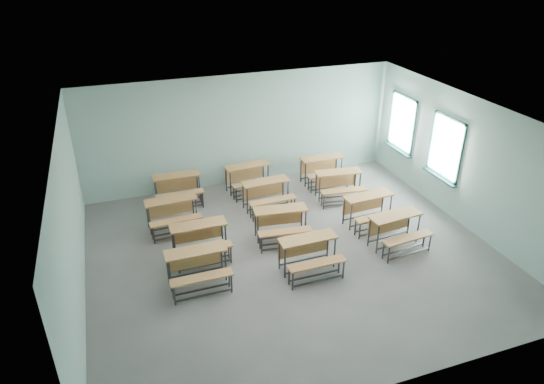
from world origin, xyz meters
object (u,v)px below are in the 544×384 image
Objects in this scene: desk_unit_r2c0 at (172,210)px; desk_unit_r3c0 at (178,185)px; desk_unit_r1c1 at (282,220)px; desk_unit_r1c2 at (370,206)px; desk_unit_r3c1 at (249,175)px; desk_unit_r2c2 at (339,182)px; desk_unit_r1c0 at (200,236)px; desk_unit_r0c0 at (197,263)px; desk_unit_r0c2 at (398,227)px; desk_unit_r2c1 at (267,191)px; desk_unit_r0c1 at (309,251)px; desk_unit_r3c2 at (323,167)px.

desk_unit_r3c0 is at bearing 72.20° from desk_unit_r2c0.
desk_unit_r1c1 is 1.04× the size of desk_unit_r1c2.
desk_unit_r1c1 is 2.67m from desk_unit_r3c1.
desk_unit_r1c0 is at bearing -153.05° from desk_unit_r2c2.
desk_unit_r1c0 is 1.96m from desk_unit_r1c1.
desk_unit_r0c0 is at bearing -91.98° from desk_unit_r3c0.
desk_unit_r1c1 is 2.31m from desk_unit_r1c2.
desk_unit_r0c0 and desk_unit_r0c2 have the same top height.
desk_unit_r2c0 and desk_unit_r2c1 have the same top height.
desk_unit_r2c2 is (2.08, 2.78, 0.00)m from desk_unit_r0c1.
desk_unit_r0c0 is at bearing 173.00° from desk_unit_r0c2.
desk_unit_r2c1 is at bearing 139.73° from desk_unit_r1c2.
desk_unit_r2c1 is (2.51, 0.20, 0.00)m from desk_unit_r2c0.
desk_unit_r3c1 is (2.00, 0.00, 0.00)m from desk_unit_r3c0.
desk_unit_r1c2 is at bearing 5.02° from desk_unit_r1c1.
desk_unit_r0c1 is at bearing -152.92° from desk_unit_r1c2.
desk_unit_r2c2 and desk_unit_r3c0 have the same top height.
desk_unit_r0c0 and desk_unit_r3c0 have the same top height.
desk_unit_r0c2 is at bearing -63.58° from desk_unit_r3c1.
desk_unit_r3c0 is (-4.20, 1.25, 0.00)m from desk_unit_r2c2.
desk_unit_r0c0 is at bearing -141.83° from desk_unit_r3c2.
desk_unit_r2c1 is at bearing 91.11° from desk_unit_r1c1.
desk_unit_r0c2 and desk_unit_r2c2 have the same top height.
desk_unit_r0c0 is 4.32m from desk_unit_r3c1.
desk_unit_r1c0 is at bearing 75.07° from desk_unit_r0c0.
desk_unit_r3c1 is at bearing 58.73° from desk_unit_r0c0.
desk_unit_r1c1 and desk_unit_r2c0 have the same top height.
desk_unit_r1c1 is at bearing 1.66° from desk_unit_r1c0.
desk_unit_r0c1 is (2.34, -0.33, 0.00)m from desk_unit_r0c0.
desk_unit_r1c1 is at bearing 24.87° from desk_unit_r0c0.
desk_unit_r3c2 is (4.16, 2.52, 0.00)m from desk_unit_r1c0.
desk_unit_r1c0 and desk_unit_r1c2 have the same top height.
desk_unit_r0c2 is 2.58m from desk_unit_r2c2.
desk_unit_r1c1 is 1.04× the size of desk_unit_r2c1.
desk_unit_r0c1 is at bearing 179.73° from desk_unit_r0c2.
desk_unit_r3c0 is at bearing 90.94° from desk_unit_r1c0.
desk_unit_r1c2 is 1.02× the size of desk_unit_r3c0.
desk_unit_r2c2 is (2.05, -0.11, 0.00)m from desk_unit_r2c1.
desk_unit_r1c2 is (-0.11, 1.07, 0.00)m from desk_unit_r0c2.
desk_unit_r2c2 is 1.06m from desk_unit_r3c2.
desk_unit_r3c2 is (4.20, -0.20, 0.00)m from desk_unit_r3c0.
desk_unit_r0c1 is 1.00× the size of desk_unit_r3c2.
desk_unit_r0c0 is 0.93× the size of desk_unit_r2c2.
desk_unit_r2c0 is at bearing 92.76° from desk_unit_r0c0.
desk_unit_r3c1 is at bearing 97.11° from desk_unit_r1c1.
desk_unit_r0c1 is at bearing -77.65° from desk_unit_r1c1.
desk_unit_r0c1 is at bearing -94.11° from desk_unit_r3c1.
desk_unit_r2c0 is 4.55m from desk_unit_r2c2.
desk_unit_r2c2 and desk_unit_r3c1 have the same top height.
desk_unit_r1c0 is at bearing 176.15° from desk_unit_r1c2.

